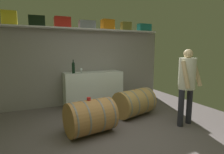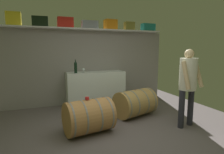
{
  "view_description": "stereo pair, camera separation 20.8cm",
  "coord_description": "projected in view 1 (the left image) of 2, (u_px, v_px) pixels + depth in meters",
  "views": [
    {
      "loc": [
        -1.39,
        -2.59,
        1.54
      ],
      "look_at": [
        0.13,
        0.96,
        0.97
      ],
      "focal_mm": 29.55,
      "sensor_mm": 36.0,
      "label": 1
    },
    {
      "loc": [
        -1.2,
        -2.67,
        1.54
      ],
      "look_at": [
        0.13,
        0.96,
        0.97
      ],
      "focal_mm": 29.55,
      "sensor_mm": 36.0,
      "label": 2
    }
  ],
  "objects": [
    {
      "name": "ground_plane",
      "position": [
        112.0,
        128.0,
        3.71
      ],
      "size": [
        5.87,
        8.32,
        0.02
      ],
      "primitive_type": "cube",
      "color": "#5E5454"
    },
    {
      "name": "back_wall_panel",
      "position": [
        86.0,
        67.0,
        5.3
      ],
      "size": [
        4.67,
        0.1,
        2.08
      ],
      "primitive_type": "cube",
      "color": "gray",
      "rests_on": "ground"
    },
    {
      "name": "high_shelf_board",
      "position": [
        86.0,
        29.0,
        5.01
      ],
      "size": [
        4.3,
        0.4,
        0.03
      ],
      "primitive_type": "cube",
      "color": "silver",
      "rests_on": "back_wall_panel"
    },
    {
      "name": "toolcase_yellow",
      "position": [
        9.0,
        18.0,
        4.27
      ],
      "size": [
        0.33,
        0.21,
        0.33
      ],
      "primitive_type": "cube",
      "rotation": [
        0.0,
        0.0,
        0.01
      ],
      "color": "yellow",
      "rests_on": "high_shelf_board"
    },
    {
      "name": "toolcase_black",
      "position": [
        37.0,
        21.0,
        4.5
      ],
      "size": [
        0.39,
        0.31,
        0.25
      ],
      "primitive_type": "cube",
      "rotation": [
        0.0,
        0.0,
        -0.04
      ],
      "color": "black",
      "rests_on": "high_shelf_board"
    },
    {
      "name": "toolcase_red",
      "position": [
        62.0,
        22.0,
        4.74
      ],
      "size": [
        0.4,
        0.24,
        0.27
      ],
      "primitive_type": "cube",
      "rotation": [
        0.0,
        0.0,
        0.03
      ],
      "color": "red",
      "rests_on": "high_shelf_board"
    },
    {
      "name": "toolcase_grey",
      "position": [
        87.0,
        25.0,
        5.0
      ],
      "size": [
        0.44,
        0.19,
        0.22
      ],
      "primitive_type": "cube",
      "rotation": [
        0.0,
        0.0,
        0.01
      ],
      "color": "gray",
      "rests_on": "high_shelf_board"
    },
    {
      "name": "toolcase_orange",
      "position": [
        108.0,
        25.0,
        5.23
      ],
      "size": [
        0.35,
        0.27,
        0.28
      ],
      "primitive_type": "cube",
      "rotation": [
        0.0,
        0.0,
        0.06
      ],
      "color": "orange",
      "rests_on": "high_shelf_board"
    },
    {
      "name": "toolcase_olive",
      "position": [
        126.0,
        26.0,
        5.46
      ],
      "size": [
        0.3,
        0.2,
        0.25
      ],
      "primitive_type": "cube",
      "rotation": [
        0.0,
        0.0,
        -0.05
      ],
      "color": "olive",
      "rests_on": "high_shelf_board"
    },
    {
      "name": "toolcase_teal",
      "position": [
        144.0,
        28.0,
        5.72
      ],
      "size": [
        0.43,
        0.23,
        0.23
      ],
      "primitive_type": "cube",
      "rotation": [
        0.0,
        0.0,
        0.07
      ],
      "color": "#1E7878",
      "rests_on": "high_shelf_board"
    },
    {
      "name": "work_cabinet",
      "position": [
        93.0,
        89.0,
        5.14
      ],
      "size": [
        1.6,
        0.52,
        0.94
      ],
      "primitive_type": "cube",
      "color": "white",
      "rests_on": "ground"
    },
    {
      "name": "wine_bottle_dark",
      "position": [
        73.0,
        67.0,
        4.73
      ],
      "size": [
        0.08,
        0.08,
        0.35
      ],
      "color": "black",
      "rests_on": "work_cabinet"
    },
    {
      "name": "wine_glass",
      "position": [
        81.0,
        70.0,
        4.82
      ],
      "size": [
        0.07,
        0.07,
        0.13
      ],
      "color": "white",
      "rests_on": "work_cabinet"
    },
    {
      "name": "wine_barrel_near",
      "position": [
        90.0,
        117.0,
        3.4
      ],
      "size": [
        0.95,
        0.76,
        0.64
      ],
      "rotation": [
        0.0,
        0.0,
        0.17
      ],
      "color": "#AF7A44",
      "rests_on": "ground"
    },
    {
      "name": "wine_barrel_far",
      "position": [
        134.0,
        103.0,
        4.33
      ],
      "size": [
        1.05,
        0.85,
        0.63
      ],
      "rotation": [
        0.0,
        0.0,
        0.29
      ],
      "color": "#A88246",
      "rests_on": "ground"
    },
    {
      "name": "tasting_cup",
      "position": [
        89.0,
        99.0,
        3.34
      ],
      "size": [
        0.07,
        0.07,
        0.05
      ],
      "primitive_type": "cylinder",
      "color": "red",
      "rests_on": "wine_barrel_near"
    },
    {
      "name": "winemaker_pouring",
      "position": [
        187.0,
        79.0,
        3.7
      ],
      "size": [
        0.49,
        0.41,
        1.55
      ],
      "rotation": [
        0.0,
        0.0,
        3.33
      ],
      "color": "#272831",
      "rests_on": "ground"
    }
  ]
}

